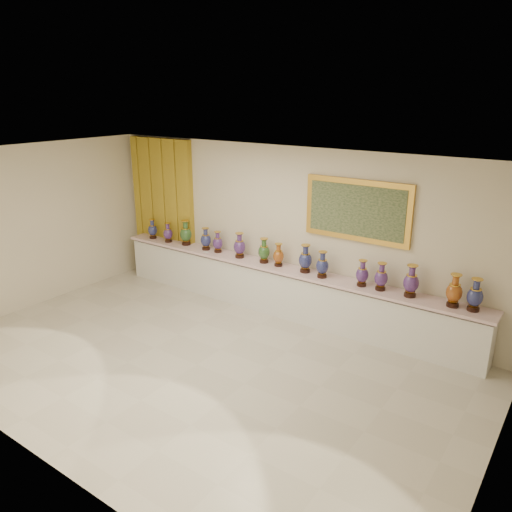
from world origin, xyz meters
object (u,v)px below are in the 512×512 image
at_px(counter, 279,290).
at_px(vase_0, 153,230).
at_px(vase_1, 168,233).
at_px(vase_2, 186,234).

distance_m(counter, vase_0, 3.24).
relative_size(vase_0, vase_1, 1.02).
bearing_deg(vase_1, vase_0, 178.88).
relative_size(vase_1, vase_2, 0.80).
bearing_deg(counter, vase_0, -179.13).
bearing_deg(vase_1, vase_2, 8.56).
bearing_deg(vase_0, counter, 0.87).
xyz_separation_m(counter, vase_1, (-2.71, -0.06, 0.65)).
height_order(vase_1, vase_2, vase_2).
bearing_deg(vase_1, counter, 1.21).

